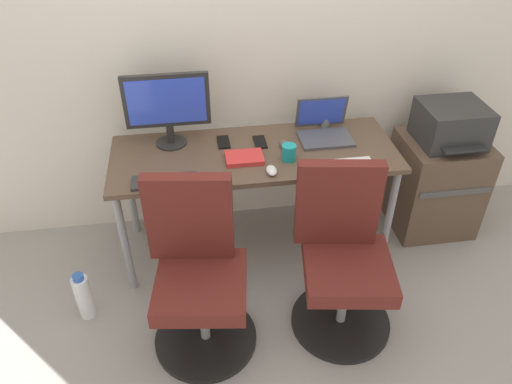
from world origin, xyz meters
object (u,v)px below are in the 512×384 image
object	(u,v)px
open_laptop	(324,128)
office_chair_right	(343,260)
desktop_monitor	(167,105)
office_chair_left	(198,276)
side_cabinet	(435,184)
printer	(451,124)
water_bottle_on_floor	(84,296)
coffee_mug	(289,153)

from	to	relation	value
open_laptop	office_chair_right	bearing A→B (deg)	-95.71
desktop_monitor	office_chair_left	bearing A→B (deg)	-83.58
office_chair_right	side_cabinet	distance (m)	1.10
office_chair_left	printer	world-z (taller)	office_chair_left
office_chair_left	water_bottle_on_floor	world-z (taller)	office_chair_left
side_cabinet	desktop_monitor	bearing A→B (deg)	175.92
side_cabinet	printer	xyz separation A→B (m)	(0.00, -0.00, 0.45)
side_cabinet	desktop_monitor	xyz separation A→B (m)	(-1.68, 0.12, 0.64)
office_chair_right	open_laptop	xyz separation A→B (m)	(0.08, 0.77, 0.34)
office_chair_right	side_cabinet	bearing A→B (deg)	39.22
coffee_mug	open_laptop	bearing A→B (deg)	41.62
side_cabinet	printer	world-z (taller)	printer
office_chair_left	office_chair_right	size ratio (longest dim) A/B	1.00
side_cabinet	printer	distance (m)	0.45
open_laptop	coffee_mug	world-z (taller)	open_laptop
printer	office_chair_left	bearing A→B (deg)	-156.49
office_chair_right	water_bottle_on_floor	size ratio (longest dim) A/B	3.03
office_chair_right	desktop_monitor	bearing A→B (deg)	135.68
office_chair_right	printer	size ratio (longest dim) A/B	2.35
office_chair_left	water_bottle_on_floor	distance (m)	0.72
water_bottle_on_floor	office_chair_right	bearing A→B (deg)	-8.66
water_bottle_on_floor	coffee_mug	bearing A→B (deg)	15.43
office_chair_left	side_cabinet	size ratio (longest dim) A/B	1.44
water_bottle_on_floor	desktop_monitor	world-z (taller)	desktop_monitor
coffee_mug	water_bottle_on_floor	bearing A→B (deg)	-164.57
desktop_monitor	open_laptop	bearing A→B (deg)	-2.70
printer	coffee_mug	bearing A→B (deg)	-171.52
printer	water_bottle_on_floor	size ratio (longest dim) A/B	1.29
office_chair_right	open_laptop	size ratio (longest dim) A/B	3.03
office_chair_right	printer	xyz separation A→B (m)	(0.85, 0.69, 0.35)
side_cabinet	coffee_mug	bearing A→B (deg)	-171.47
office_chair_left	side_cabinet	xyz separation A→B (m)	(1.59, 0.69, -0.10)
office_chair_right	printer	bearing A→B (deg)	39.18
printer	water_bottle_on_floor	xyz separation A→B (m)	(-2.22, -0.48, -0.62)
water_bottle_on_floor	printer	bearing A→B (deg)	12.25
side_cabinet	open_laptop	size ratio (longest dim) A/B	2.10
coffee_mug	office_chair_right	bearing A→B (deg)	-71.10
open_laptop	coffee_mug	distance (m)	0.35
open_laptop	coffee_mug	bearing A→B (deg)	-138.38
desktop_monitor	open_laptop	world-z (taller)	desktop_monitor
water_bottle_on_floor	coffee_mug	size ratio (longest dim) A/B	3.37
printer	water_bottle_on_floor	distance (m)	2.36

